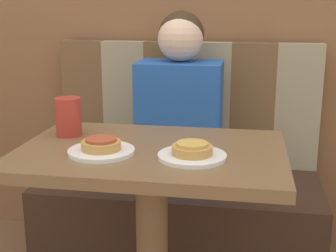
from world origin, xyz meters
TOP-DOWN VIEW (x-y plane):
  - booth_seat at (0.00, 0.60)m, footprint 1.22×0.56m
  - booth_backrest at (-0.00, 0.84)m, footprint 1.22×0.08m
  - dining_table at (0.00, 0.00)m, footprint 0.81×0.55m
  - person at (0.00, 0.60)m, footprint 0.35×0.25m
  - plate_left at (-0.13, -0.07)m, footprint 0.20×0.20m
  - plate_right at (0.13, -0.07)m, footprint 0.20×0.20m
  - pizza_left at (-0.13, -0.07)m, footprint 0.12×0.12m
  - pizza_right at (0.13, -0.07)m, footprint 0.12×0.12m
  - drinking_cup at (-0.30, 0.10)m, footprint 0.09×0.09m

SIDE VIEW (x-z plane):
  - booth_seat at x=0.00m, z-range 0.00..0.43m
  - dining_table at x=0.00m, z-range 0.24..1.00m
  - booth_backrest at x=0.00m, z-range 0.43..1.01m
  - plate_left at x=-0.13m, z-range 0.76..0.77m
  - plate_right at x=0.13m, z-range 0.76..0.77m
  - person at x=0.00m, z-range 0.41..1.13m
  - pizza_left at x=-0.13m, z-range 0.77..0.80m
  - pizza_right at x=0.13m, z-range 0.77..0.80m
  - drinking_cup at x=-0.30m, z-range 0.76..0.88m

